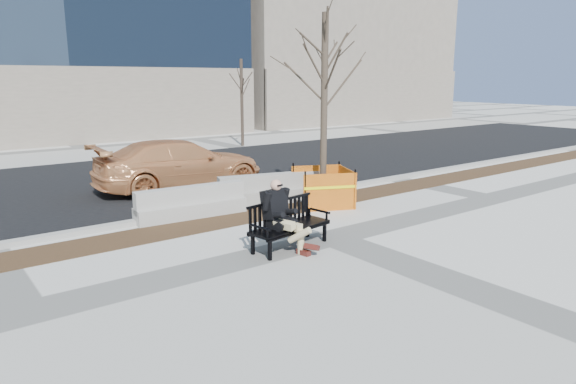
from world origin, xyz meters
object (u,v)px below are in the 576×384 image
bench (290,248)px  jersey_barrier_right (270,203)px  jersey_barrier_left (192,217)px  seated_man (280,250)px  tree_fence (323,205)px  sedan (182,188)px

bench → jersey_barrier_right: 3.88m
jersey_barrier_right → jersey_barrier_left: bearing=-163.5°
seated_man → tree_fence: (3.16, 2.34, 0.00)m
sedan → seated_man: bearing=174.1°
tree_fence → seated_man: bearing=-143.4°
tree_fence → sedan: (-2.13, 4.35, 0.00)m
sedan → jersey_barrier_right: bearing=-158.8°
bench → jersey_barrier_right: size_ratio=0.64×
jersey_barrier_left → tree_fence: bearing=-11.8°
jersey_barrier_right → tree_fence: bearing=-30.1°
bench → tree_fence: size_ratio=0.34×
tree_fence → jersey_barrier_right: tree_fence is taller
tree_fence → jersey_barrier_left: (-3.45, 0.98, 0.00)m
sedan → jersey_barrier_right: size_ratio=1.83×
jersey_barrier_left → jersey_barrier_right: bearing=5.5°
tree_fence → jersey_barrier_left: tree_fence is taller
sedan → jersey_barrier_left: 3.61m
bench → sedan: size_ratio=0.35×
tree_fence → jersey_barrier_right: size_ratio=1.86×
jersey_barrier_left → jersey_barrier_right: 2.42m
seated_man → jersey_barrier_right: 3.99m
bench → seated_man: size_ratio=1.27×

